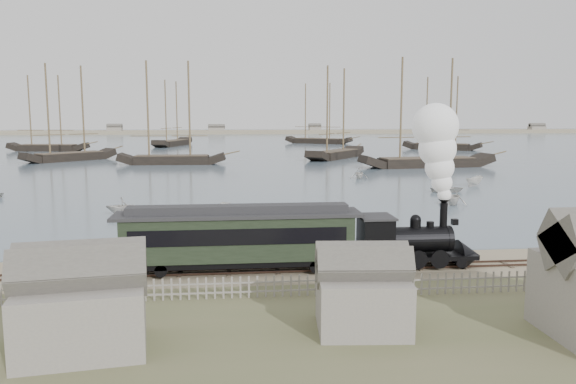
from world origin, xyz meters
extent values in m
plane|color=tan|center=(0.00, 0.00, 0.00)|extent=(600.00, 600.00, 0.00)
cube|color=#4B606C|center=(0.00, 170.00, 0.03)|extent=(600.00, 336.00, 0.06)
cube|color=#3A2820|center=(0.00, -2.50, 0.10)|extent=(120.00, 0.08, 0.12)
cube|color=#3A2820|center=(0.00, -1.50, 0.10)|extent=(120.00, 0.08, 0.12)
cube|color=#3C2F26|center=(0.00, -2.00, 0.03)|extent=(120.00, 1.80, 0.06)
cube|color=tan|center=(0.00, 250.00, 0.00)|extent=(500.00, 20.00, 1.80)
cube|color=black|center=(8.01, -2.00, 0.75)|extent=(7.31, 2.15, 0.27)
cylinder|color=black|center=(7.58, -2.00, 1.83)|extent=(4.51, 1.61, 1.61)
cube|color=black|center=(5.22, -2.00, 2.04)|extent=(1.93, 2.36, 2.47)
cube|color=#2B2B2D|center=(5.22, -2.00, 3.33)|extent=(2.15, 2.58, 0.13)
cylinder|color=black|center=(9.63, -2.00, 3.28)|extent=(0.47, 0.47, 1.72)
sphere|color=black|center=(7.80, -2.00, 3.08)|extent=(0.69, 0.69, 0.69)
cone|color=black|center=(11.45, -2.00, 0.64)|extent=(1.50, 2.15, 2.15)
cube|color=black|center=(10.38, -2.00, 2.90)|extent=(0.38, 0.38, 0.38)
cube|color=black|center=(-3.39, -2.00, 0.75)|extent=(15.05, 2.47, 0.38)
cube|color=black|center=(-3.39, -2.00, 2.26)|extent=(13.98, 2.69, 2.69)
cube|color=black|center=(-3.39, -3.37, 2.53)|extent=(12.90, 0.06, 0.97)
cube|color=black|center=(-3.39, -0.63, 2.53)|extent=(12.90, 0.06, 0.97)
cube|color=#2B2B2D|center=(-3.39, -2.00, 3.65)|extent=(15.05, 2.90, 0.19)
cube|color=#2B2B2D|center=(-3.39, -2.00, 3.98)|extent=(13.44, 1.29, 0.48)
imported|color=silver|center=(1.79, 1.06, 0.37)|extent=(2.75, 3.73, 0.75)
imported|color=silver|center=(-14.02, 18.61, 0.97)|extent=(3.22, 3.66, 1.82)
imported|color=silver|center=(-4.05, 15.69, 0.76)|extent=(3.87, 2.24, 1.41)
imported|color=silver|center=(23.24, 31.10, 0.49)|extent=(2.94, 4.11, 0.85)
imported|color=silver|center=(20.01, 21.51, 0.97)|extent=(4.46, 4.28, 1.82)
imported|color=silver|center=(29.08, 36.42, 0.73)|extent=(3.13, 3.59, 1.35)
imported|color=silver|center=(15.61, 46.85, 0.86)|extent=(3.36, 3.00, 1.60)
camera|label=1|loc=(-3.89, -35.89, 9.71)|focal=35.00mm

